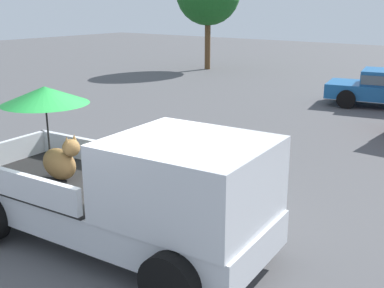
# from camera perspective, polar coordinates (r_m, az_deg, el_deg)

# --- Properties ---
(ground_plane) EXTENTS (80.00, 80.00, 0.00)m
(ground_plane) POSITION_cam_1_polar(r_m,az_deg,el_deg) (7.82, -9.17, -11.55)
(ground_plane) COLOR #4C4C4F
(pickup_truck_main) EXTENTS (5.19, 2.60, 2.37)m
(pickup_truck_main) POSITION_cam_1_polar(r_m,az_deg,el_deg) (7.17, -7.06, -5.44)
(pickup_truck_main) COLOR black
(pickup_truck_main) RESTS_ON ground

